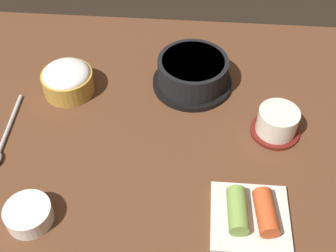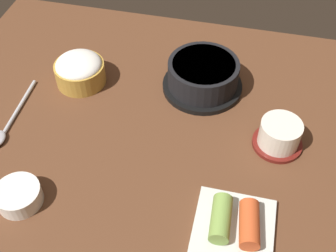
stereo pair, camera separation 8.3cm
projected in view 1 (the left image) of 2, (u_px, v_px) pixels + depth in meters
The scene contains 6 objects.
dining_table at pixel (159, 131), 87.27cm from camera, with size 100.00×76.00×2.00cm, color #56331E.
stone_pot at pixel (193, 73), 92.60cm from camera, with size 17.37×17.37×6.84cm.
rice_bowl at pixel (67, 79), 91.36cm from camera, with size 10.88×10.88×6.71cm.
tea_cup_with_saucer at pixel (277, 123), 83.63cm from camera, with size 9.65×9.65×5.80cm.
kimchi_plate at pixel (251, 215), 71.44cm from camera, with size 13.19×13.19×4.33cm.
side_bowl_near at pixel (29, 214), 71.30cm from camera, with size 7.90×7.90×3.31cm.
Camera 1 is at (6.45, -57.31, 66.53)cm, focal length 45.95 mm.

